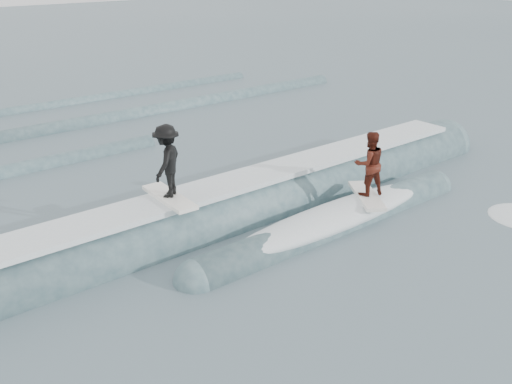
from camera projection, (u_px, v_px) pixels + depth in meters
ground at (431, 327)px, 11.36m from camera, size 160.00×160.00×0.00m
breaking_wave at (250, 217)px, 15.97m from camera, size 21.93×3.82×2.09m
surfer_black at (167, 163)px, 14.11m from camera, size 1.36×2.02×1.95m
surfer_red at (369, 166)px, 15.68m from camera, size 1.55×1.98×1.92m
far_swells at (48, 135)px, 23.33m from camera, size 35.38×8.65×0.80m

